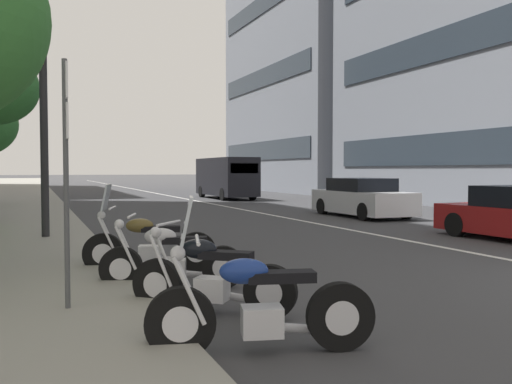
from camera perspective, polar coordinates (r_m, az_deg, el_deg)
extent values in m
cube|color=silver|center=(40.32, -10.55, -0.14)|extent=(110.00, 0.16, 0.01)
cylinder|color=black|center=(5.09, -8.06, -13.60)|extent=(0.29, 0.67, 0.66)
cylinder|color=silver|center=(5.09, -8.06, -13.60)|extent=(0.21, 0.35, 0.33)
cylinder|color=black|center=(5.31, 8.97, -12.96)|extent=(0.29, 0.67, 0.66)
cylinder|color=silver|center=(5.31, 8.97, -12.96)|extent=(0.21, 0.35, 0.33)
cube|color=silver|center=(5.15, 0.64, -13.59)|extent=(0.35, 0.43, 0.28)
cube|color=black|center=(5.08, 2.68, -8.98)|extent=(0.38, 0.68, 0.10)
ellipsoid|color=navy|center=(5.02, -1.30, -8.42)|extent=(0.35, 0.51, 0.24)
cylinder|color=silver|center=(4.95, -7.14, -10.41)|extent=(0.12, 0.32, 0.64)
cylinder|color=silver|center=(5.09, -7.16, -10.06)|extent=(0.12, 0.32, 0.64)
cylinder|color=silver|center=(4.94, -6.25, -5.08)|extent=(0.59, 0.19, 0.04)
sphere|color=silver|center=(4.96, -8.33, -6.47)|extent=(0.14, 0.14, 0.14)
cube|color=#B2BCC6|center=(4.92, -7.42, -3.01)|extent=(0.46, 0.23, 0.44)
cylinder|color=silver|center=(5.36, 3.47, -14.23)|extent=(0.26, 0.69, 0.16)
cylinder|color=black|center=(6.83, -10.45, -9.60)|extent=(0.50, 0.56, 0.63)
cylinder|color=silver|center=(6.83, -10.45, -9.60)|extent=(0.30, 0.33, 0.32)
cylinder|color=black|center=(6.31, 1.53, -10.57)|extent=(0.50, 0.56, 0.63)
cylinder|color=silver|center=(6.31, 1.53, -10.57)|extent=(0.30, 0.33, 0.32)
cube|color=silver|center=(6.54, -4.71, -10.26)|extent=(0.44, 0.46, 0.28)
cube|color=black|center=(6.40, -3.21, -6.74)|extent=(0.58, 0.63, 0.10)
ellipsoid|color=black|center=(6.51, -6.12, -6.05)|extent=(0.48, 0.51, 0.24)
cylinder|color=silver|center=(6.68, -10.14, -7.21)|extent=(0.24, 0.27, 0.64)
cylinder|color=silver|center=(6.80, -9.59, -7.03)|extent=(0.24, 0.27, 0.64)
cylinder|color=silver|center=(6.64, -9.28, -3.30)|extent=(0.48, 0.41, 0.04)
sphere|color=silver|center=(6.74, -10.64, -4.25)|extent=(0.14, 0.14, 0.14)
cylinder|color=silver|center=(6.59, -1.94, -11.13)|extent=(0.51, 0.58, 0.16)
cylinder|color=black|center=(8.03, -14.17, -7.88)|extent=(0.31, 0.63, 0.62)
cylinder|color=silver|center=(8.03, -14.17, -7.88)|extent=(0.22, 0.34, 0.31)
cylinder|color=black|center=(7.90, -3.52, -7.98)|extent=(0.31, 0.63, 0.62)
cylinder|color=silver|center=(7.90, -3.52, -7.98)|extent=(0.22, 0.34, 0.31)
cube|color=silver|center=(7.93, -8.89, -8.07)|extent=(0.37, 0.44, 0.28)
cube|color=black|center=(7.85, -7.60, -5.10)|extent=(0.41, 0.68, 0.10)
ellipsoid|color=#B2B2B7|center=(7.88, -10.15, -4.66)|extent=(0.38, 0.51, 0.24)
cylinder|color=silver|center=(7.90, -13.71, -5.80)|extent=(0.14, 0.31, 0.64)
cylinder|color=silver|center=(8.03, -13.54, -5.66)|extent=(0.14, 0.31, 0.64)
cylinder|color=silver|center=(7.90, -13.08, -2.47)|extent=(0.58, 0.23, 0.04)
sphere|color=silver|center=(7.94, -14.36, -3.33)|extent=(0.14, 0.14, 0.14)
cylinder|color=silver|center=(8.07, -6.79, -8.67)|extent=(0.31, 0.68, 0.16)
cylinder|color=black|center=(9.34, -15.96, -6.30)|extent=(0.31, 0.68, 0.67)
cylinder|color=silver|center=(9.34, -15.96, -6.30)|extent=(0.22, 0.36, 0.34)
cylinder|color=black|center=(9.21, -6.36, -6.35)|extent=(0.31, 0.68, 0.67)
cylinder|color=silver|center=(9.21, -6.36, -6.35)|extent=(0.22, 0.36, 0.34)
cube|color=silver|center=(9.24, -11.20, -6.45)|extent=(0.36, 0.44, 0.28)
cube|color=black|center=(9.18, -10.09, -3.88)|extent=(0.39, 0.68, 0.10)
ellipsoid|color=brown|center=(9.20, -12.28, -3.51)|extent=(0.36, 0.51, 0.24)
cylinder|color=silver|center=(9.22, -15.56, -4.49)|extent=(0.13, 0.32, 0.64)
cylinder|color=silver|center=(9.35, -15.42, -4.39)|extent=(0.13, 0.32, 0.64)
cylinder|color=silver|center=(9.23, -15.03, -1.64)|extent=(0.59, 0.20, 0.04)
sphere|color=silver|center=(9.27, -16.13, -2.38)|extent=(0.14, 0.14, 0.14)
cube|color=#B2BCC6|center=(9.24, -15.66, -0.53)|extent=(0.46, 0.24, 0.44)
cylinder|color=silver|center=(9.38, -9.40, -7.04)|extent=(0.28, 0.68, 0.16)
cylinder|color=black|center=(14.91, 20.53, -3.25)|extent=(0.63, 0.24, 0.62)
cylinder|color=black|center=(16.15, 24.78, -2.90)|extent=(0.63, 0.24, 0.62)
cube|color=silver|center=(20.26, 11.23, -1.03)|extent=(4.49, 1.95, 0.80)
cube|color=black|center=(20.29, 11.13, 0.78)|extent=(2.27, 1.76, 0.48)
cylinder|color=black|center=(21.10, 7.09, -1.52)|extent=(0.62, 0.23, 0.62)
cylinder|color=black|center=(21.97, 11.02, -1.39)|extent=(0.62, 0.23, 0.62)
cylinder|color=black|center=(18.58, 11.46, -2.07)|extent=(0.62, 0.23, 0.62)
cylinder|color=black|center=(19.57, 15.68, -1.89)|extent=(0.62, 0.23, 0.62)
cube|color=black|center=(32.44, -3.23, 1.66)|extent=(6.18, 1.96, 2.23)
cube|color=black|center=(29.56, -1.25, 2.54)|extent=(0.04, 1.64, 0.56)
cylinder|color=black|center=(34.18, -5.78, 0.05)|extent=(0.72, 0.26, 0.72)
cylinder|color=black|center=(34.73, -3.01, 0.09)|extent=(0.72, 0.26, 0.72)
cylinder|color=black|center=(30.19, -3.47, -0.25)|extent=(0.72, 0.26, 0.72)
cylinder|color=black|center=(30.81, -0.38, -0.19)|extent=(0.72, 0.26, 0.72)
cylinder|color=#47494C|center=(6.43, -19.56, 0.76)|extent=(0.06, 0.06, 2.83)
cube|color=silver|center=(6.51, -19.57, 11.05)|extent=(0.32, 0.02, 0.40)
cube|color=silver|center=(6.46, -19.51, 7.10)|extent=(0.32, 0.02, 0.40)
cylinder|color=#232326|center=(13.85, -21.75, 13.15)|extent=(0.18, 0.18, 8.42)
cube|color=gold|center=(13.58, -21.75, 14.95)|extent=(0.56, 0.03, 1.10)
cube|color=gold|center=(14.26, -21.79, 14.33)|extent=(0.56, 0.03, 1.10)
cube|color=#2D3842|center=(44.06, 0.71, 4.42)|extent=(16.45, 0.08, 1.50)
cube|color=#2D3842|center=(44.68, 0.72, 12.07)|extent=(16.45, 0.08, 1.50)
cube|color=#2D3842|center=(46.06, 0.72, 19.38)|extent=(16.45, 0.08, 1.50)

